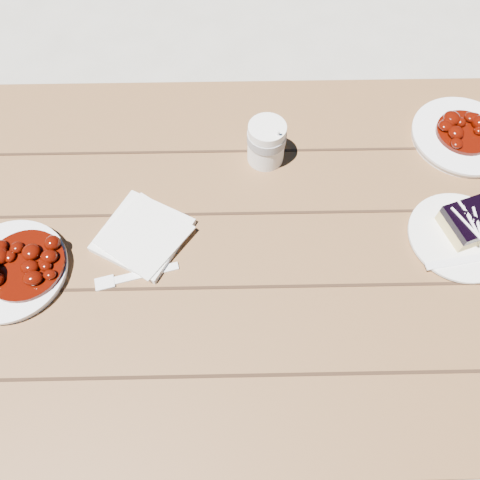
{
  "coord_description": "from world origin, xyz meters",
  "views": [
    {
      "loc": [
        0.07,
        -0.42,
        1.54
      ],
      "look_at": [
        0.07,
        -0.01,
        0.81
      ],
      "focal_mm": 35.0,
      "sensor_mm": 36.0,
      "label": 1
    }
  ],
  "objects_px": {
    "second_plate": "(463,137)",
    "coffee_cup": "(266,143)",
    "picnic_table": "(207,284)",
    "main_plate": "(11,271)",
    "blueberry_cake": "(469,223)",
    "dessert_plate": "(459,237)"
  },
  "relations": [
    {
      "from": "coffee_cup",
      "to": "second_plate",
      "type": "distance_m",
      "value": 0.44
    },
    {
      "from": "main_plate",
      "to": "dessert_plate",
      "type": "height_order",
      "value": "main_plate"
    },
    {
      "from": "picnic_table",
      "to": "second_plate",
      "type": "height_order",
      "value": "second_plate"
    },
    {
      "from": "main_plate",
      "to": "dessert_plate",
      "type": "distance_m",
      "value": 0.85
    },
    {
      "from": "dessert_plate",
      "to": "coffee_cup",
      "type": "relative_size",
      "value": 2.0
    },
    {
      "from": "main_plate",
      "to": "second_plate",
      "type": "xyz_separation_m",
      "value": [
        0.92,
        0.31,
        0.0
      ]
    },
    {
      "from": "dessert_plate",
      "to": "blueberry_cake",
      "type": "distance_m",
      "value": 0.03
    },
    {
      "from": "blueberry_cake",
      "to": "coffee_cup",
      "type": "height_order",
      "value": "coffee_cup"
    },
    {
      "from": "second_plate",
      "to": "coffee_cup",
      "type": "bearing_deg",
      "value": -174.21
    },
    {
      "from": "dessert_plate",
      "to": "second_plate",
      "type": "bearing_deg",
      "value": 74.88
    },
    {
      "from": "blueberry_cake",
      "to": "dessert_plate",
      "type": "bearing_deg",
      "value": -142.63
    },
    {
      "from": "picnic_table",
      "to": "second_plate",
      "type": "distance_m",
      "value": 0.65
    },
    {
      "from": "picnic_table",
      "to": "blueberry_cake",
      "type": "bearing_deg",
      "value": 3.38
    },
    {
      "from": "picnic_table",
      "to": "dessert_plate",
      "type": "distance_m",
      "value": 0.53
    },
    {
      "from": "dessert_plate",
      "to": "second_plate",
      "type": "height_order",
      "value": "second_plate"
    },
    {
      "from": "picnic_table",
      "to": "second_plate",
      "type": "xyz_separation_m",
      "value": [
        0.57,
        0.27,
        0.17
      ]
    },
    {
      "from": "main_plate",
      "to": "coffee_cup",
      "type": "bearing_deg",
      "value": 28.59
    },
    {
      "from": "main_plate",
      "to": "second_plate",
      "type": "bearing_deg",
      "value": 18.53
    },
    {
      "from": "picnic_table",
      "to": "dessert_plate",
      "type": "xyz_separation_m",
      "value": [
        0.5,
        0.02,
        0.17
      ]
    },
    {
      "from": "coffee_cup",
      "to": "second_plate",
      "type": "relative_size",
      "value": 0.44
    },
    {
      "from": "picnic_table",
      "to": "main_plate",
      "type": "distance_m",
      "value": 0.39
    },
    {
      "from": "dessert_plate",
      "to": "blueberry_cake",
      "type": "height_order",
      "value": "blueberry_cake"
    }
  ]
}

